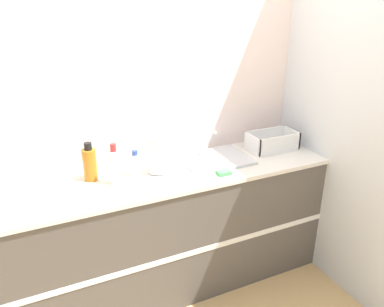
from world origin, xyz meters
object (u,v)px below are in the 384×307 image
at_px(paper_towel_roll, 158,155).
at_px(dish_rack, 272,143).
at_px(bottle_white_spray, 115,166).
at_px(bottle_amber, 90,164).
at_px(bottle_clear, 136,165).
at_px(sink, 215,158).

relative_size(paper_towel_roll, dish_rack, 0.67).
bearing_deg(bottle_white_spray, bottle_amber, 137.09).
distance_m(paper_towel_roll, bottle_clear, 0.16).
bearing_deg(bottle_clear, bottle_amber, 166.69).
bearing_deg(sink, bottle_white_spray, -175.22).
height_order(sink, bottle_amber, bottle_amber).
bearing_deg(bottle_clear, paper_towel_roll, -6.45).
bearing_deg(paper_towel_roll, bottle_clear, 173.55).
bearing_deg(bottle_clear, bottle_white_spray, -159.53).
bearing_deg(paper_towel_roll, bottle_white_spray, -172.67).
bearing_deg(sink, paper_towel_roll, -176.94).
bearing_deg(sink, dish_rack, 0.29).
bearing_deg(dish_rack, paper_towel_roll, -178.40).
relative_size(dish_rack, bottle_amber, 1.46).
distance_m(paper_towel_roll, dish_rack, 0.94).
height_order(bottle_white_spray, bottle_clear, bottle_white_spray).
xyz_separation_m(sink, bottle_clear, (-0.60, -0.01, 0.06)).
relative_size(sink, bottle_clear, 2.62).
relative_size(bottle_white_spray, bottle_amber, 1.06).
height_order(sink, paper_towel_roll, paper_towel_roll).
xyz_separation_m(bottle_white_spray, bottle_amber, (-0.13, 0.12, -0.01)).
height_order(bottle_white_spray, bottle_amber, bottle_white_spray).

